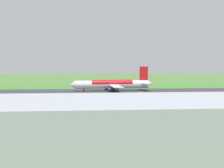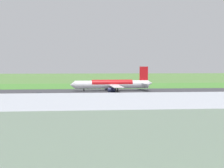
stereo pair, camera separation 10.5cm
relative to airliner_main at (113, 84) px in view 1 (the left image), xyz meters
The scene contains 9 objects.
ground_plane 7.90m from the airliner_main, behind, with size 800.00×800.00×0.00m, color #547F3D.
runway_asphalt 7.89m from the airliner_main, behind, with size 600.00×32.74×0.06m, color #38383D.
apron_concrete 65.18m from the airliner_main, 95.82° to the left, with size 440.00×110.00×0.05m, color gray.
grass_verge_foreground 39.18m from the airliner_main, 99.75° to the right, with size 600.00×80.00×0.04m, color #478534.
airliner_main is the anchor object (origin of this frame).
terminal_building 134.87m from the airliner_main, 92.73° to the left, with size 131.72×25.66×32.06m.
service_car_followme 49.78m from the airliner_main, 30.44° to the left, with size 4.33×4.14×1.62m.
no_stopping_sign 41.25m from the airliner_main, 108.31° to the right, with size 0.60×0.10×2.82m.
traffic_cone_orange 41.42m from the airliner_main, 97.81° to the right, with size 0.40×0.40×0.55m, color orange.
Camera 1 is at (23.58, 187.04, 16.66)m, focal length 46.55 mm.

